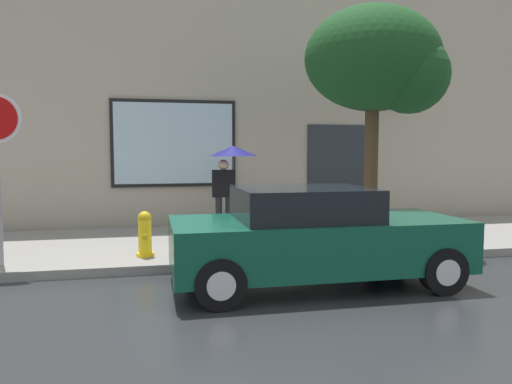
# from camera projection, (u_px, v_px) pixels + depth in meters

# --- Properties ---
(ground_plane) EXTENTS (60.00, 60.00, 0.00)m
(ground_plane) POSITION_uv_depth(u_px,v_px,m) (267.00, 287.00, 6.92)
(ground_plane) COLOR #282B2D
(sidewalk) EXTENTS (20.00, 4.00, 0.15)m
(sidewalk) POSITION_uv_depth(u_px,v_px,m) (233.00, 243.00, 9.83)
(sidewalk) COLOR gray
(sidewalk) RESTS_ON ground
(building_facade) EXTENTS (20.00, 0.67, 7.00)m
(building_facade) POSITION_uv_depth(u_px,v_px,m) (215.00, 88.00, 11.98)
(building_facade) COLOR #B2A893
(building_facade) RESTS_ON ground
(parked_car) EXTENTS (4.12, 1.85, 1.41)m
(parked_car) POSITION_uv_depth(u_px,v_px,m) (314.00, 237.00, 6.95)
(parked_car) COLOR #0F4C38
(parked_car) RESTS_ON ground
(fire_hydrant) EXTENTS (0.30, 0.44, 0.77)m
(fire_hydrant) POSITION_uv_depth(u_px,v_px,m) (145.00, 234.00, 8.19)
(fire_hydrant) COLOR yellow
(fire_hydrant) RESTS_ON sidewalk
(pedestrian_with_umbrella) EXTENTS (1.03, 1.03, 1.89)m
(pedestrian_with_umbrella) POSITION_uv_depth(u_px,v_px,m) (230.00, 163.00, 10.25)
(pedestrian_with_umbrella) COLOR black
(pedestrian_with_umbrella) RESTS_ON sidewalk
(street_tree) EXTENTS (2.65, 2.25, 4.52)m
(street_tree) POSITION_uv_depth(u_px,v_px,m) (381.00, 63.00, 9.23)
(street_tree) COLOR #4C3823
(street_tree) RESTS_ON sidewalk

